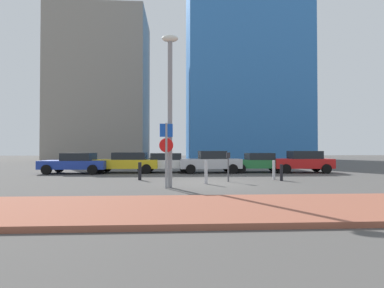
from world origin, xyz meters
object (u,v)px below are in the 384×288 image
at_px(traffic_bollard_far, 140,171).
at_px(parked_car_blue, 76,163).
at_px(street_lamp, 170,97).
at_px(traffic_bollard_edge, 281,173).
at_px(parking_meter, 228,163).
at_px(parked_car_green, 258,162).
at_px(parking_sign_post, 166,147).
at_px(traffic_bollard_near, 274,170).
at_px(parked_car_white, 164,162).
at_px(parked_car_silver, 210,162).
at_px(traffic_bollard_mid, 206,172).
at_px(parked_car_red, 302,161).
at_px(parked_car_yellow, 127,162).

bearing_deg(traffic_bollard_far, parked_car_blue, 137.45).
xyz_separation_m(street_lamp, traffic_bollard_edge, (5.72, 2.36, -3.46)).
bearing_deg(parking_meter, parked_car_blue, 149.85).
bearing_deg(parked_car_green, parking_sign_post, -127.43).
bearing_deg(street_lamp, traffic_bollard_near, 28.48).
bearing_deg(parked_car_white, parked_car_silver, -8.59).
bearing_deg(parking_sign_post, parked_car_white, 92.83).
bearing_deg(traffic_bollard_near, traffic_bollard_far, 178.82).
bearing_deg(parked_car_white, traffic_bollard_mid, -71.98).
distance_m(parked_car_white, traffic_bollard_near, 7.97).
bearing_deg(parking_meter, traffic_bollard_far, 167.27).
bearing_deg(parking_sign_post, traffic_bollard_near, 29.60).
relative_size(parked_car_red, traffic_bollard_mid, 3.71).
distance_m(street_lamp, traffic_bollard_mid, 3.94).
bearing_deg(traffic_bollard_far, traffic_bollard_mid, -29.72).
xyz_separation_m(parked_car_blue, traffic_bollard_edge, (12.18, -5.20, -0.29)).
relative_size(street_lamp, traffic_bollard_far, 6.93).
distance_m(traffic_bollard_near, traffic_bollard_mid, 4.24).
height_order(parked_car_yellow, parking_sign_post, parking_sign_post).
bearing_deg(traffic_bollard_mid, parked_car_green, 56.59).
relative_size(parked_car_blue, street_lamp, 0.67).
distance_m(parked_car_yellow, traffic_bollard_mid, 8.30).
height_order(parking_meter, traffic_bollard_near, parking_meter).
bearing_deg(parked_car_blue, parked_car_red, -0.34).
bearing_deg(parked_car_blue, parked_car_white, 5.51).
xyz_separation_m(parked_car_blue, parked_car_green, (12.52, 0.32, -0.01)).
relative_size(parked_car_yellow, traffic_bollard_far, 4.88).
bearing_deg(parking_sign_post, parked_car_yellow, 110.04).
relative_size(parked_car_blue, parked_car_white, 1.05).
height_order(parked_car_white, parking_sign_post, parking_sign_post).
height_order(parked_car_white, parked_car_silver, parked_car_silver).
height_order(parked_car_silver, parking_meter, parked_car_silver).
relative_size(parked_car_silver, parking_sign_post, 1.56).
bearing_deg(parked_car_blue, traffic_bollard_mid, -37.79).
xyz_separation_m(parked_car_blue, parked_car_yellow, (3.32, 0.44, 0.02)).
height_order(parked_car_green, street_lamp, street_lamp).
bearing_deg(parked_car_silver, parked_car_green, 3.87).
height_order(parked_car_green, traffic_bollard_mid, parked_car_green).
relative_size(street_lamp, traffic_bollard_near, 6.26).
height_order(parked_car_green, traffic_bollard_near, parked_car_green).
height_order(parked_car_green, traffic_bollard_edge, parked_car_green).
height_order(parked_car_silver, traffic_bollard_edge, parked_car_silver).
distance_m(parked_car_blue, parked_car_white, 5.93).
bearing_deg(traffic_bollard_edge, parked_car_green, 86.50).
bearing_deg(parked_car_green, traffic_bollard_near, -96.05).
bearing_deg(traffic_bollard_far, parked_car_white, 77.52).
xyz_separation_m(parked_car_white, parking_meter, (3.46, -6.01, 0.23)).
height_order(parked_car_white, traffic_bollard_edge, parked_car_white).
xyz_separation_m(parked_car_green, parked_car_red, (3.03, -0.41, 0.07)).
xyz_separation_m(street_lamp, traffic_bollard_mid, (1.68, 1.25, -3.34)).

